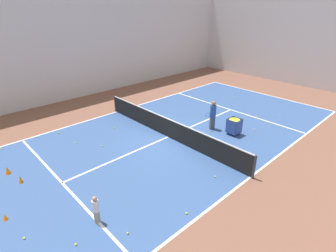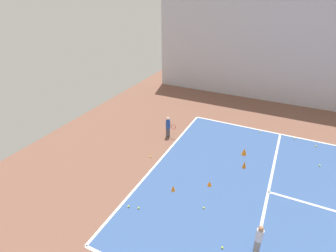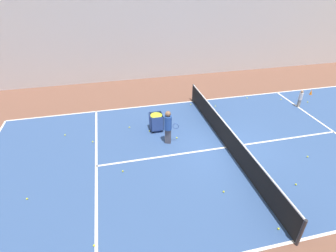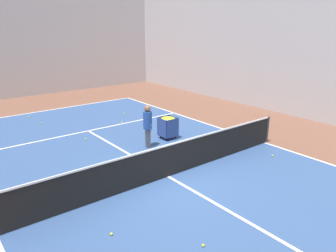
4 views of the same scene
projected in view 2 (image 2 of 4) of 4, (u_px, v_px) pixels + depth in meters
The scene contains 17 objects.
line_baseline_near at pixel (160, 160), 12.08m from camera, with size 10.00×0.10×0.00m, color white.
line_service_near at pixel (268, 192), 10.25m from camera, with size 10.00×0.10×0.00m, color white.
player_near_baseline at pixel (168, 126), 13.68m from camera, with size 0.25×0.57×1.16m.
child_midcourt at pixel (259, 237), 7.70m from camera, with size 0.25×0.25×1.06m.
training_cone_0 at pixel (244, 165), 11.53m from camera, with size 0.17×0.17×0.34m, color orange.
training_cone_2 at pixel (210, 183), 10.52m from camera, with size 0.17×0.17×0.22m, color orange.
training_cone_3 at pixel (244, 151), 12.43m from camera, with size 0.24×0.24×0.34m, color orange.
training_cone_4 at pixel (173, 188), 10.26m from camera, with size 0.16×0.16×0.24m, color orange.
tennis_ball_1 at pixel (320, 166), 11.69m from camera, with size 0.07×0.07×0.07m, color yellow.
tennis_ball_5 at pixel (316, 146), 13.11m from camera, with size 0.07×0.07×0.07m, color yellow.
tennis_ball_6 at pixel (294, 138), 13.76m from camera, with size 0.07×0.07×0.07m, color yellow.
tennis_ball_8 at pixel (129, 206), 9.53m from camera, with size 0.07×0.07×0.07m, color yellow.
tennis_ball_12 at pixel (139, 208), 9.46m from camera, with size 0.07×0.07×0.07m, color yellow.
tennis_ball_13 at pixel (260, 132), 14.36m from camera, with size 0.07×0.07×0.07m, color yellow.
tennis_ball_17 at pixel (222, 248), 8.04m from camera, with size 0.07×0.07×0.07m, color yellow.
tennis_ball_20 at pixel (150, 157), 12.29m from camera, with size 0.07×0.07×0.07m, color yellow.
tennis_ball_23 at pixel (204, 208), 9.47m from camera, with size 0.07×0.07×0.07m, color yellow.
Camera 2 is at (8.73, -6.03, 7.14)m, focal length 28.00 mm.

